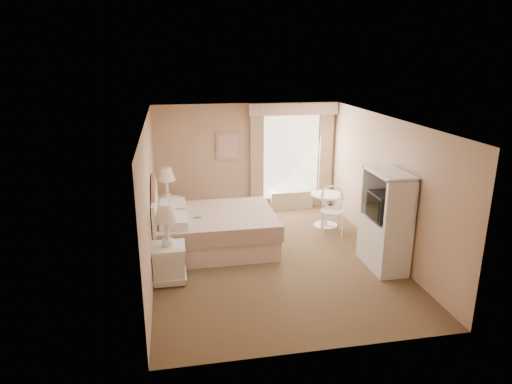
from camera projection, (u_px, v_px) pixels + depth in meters
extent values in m
cube|color=brown|center=(272.00, 258.00, 8.30)|extent=(4.20, 5.50, 0.01)
cube|color=silver|center=(274.00, 120.00, 7.57)|extent=(4.20, 5.50, 0.01)
cube|color=tan|center=(247.00, 158.00, 10.52)|extent=(4.20, 0.01, 2.50)
cube|color=tan|center=(325.00, 259.00, 5.35)|extent=(4.20, 0.01, 2.50)
cube|color=tan|center=(150.00, 199.00, 7.56)|extent=(0.01, 5.50, 2.50)
cube|color=tan|center=(385.00, 186.00, 8.31)|extent=(0.01, 5.50, 2.50)
cube|color=white|center=(291.00, 156.00, 10.68)|extent=(1.30, 0.02, 2.00)
cube|color=tan|center=(257.00, 158.00, 10.48)|extent=(0.30, 0.08, 2.05)
cube|color=tan|center=(326.00, 155.00, 10.78)|extent=(0.30, 0.08, 2.05)
cube|color=tan|center=(293.00, 109.00, 10.26)|extent=(2.05, 0.20, 0.28)
cube|color=beige|center=(291.00, 200.00, 10.90)|extent=(1.00, 0.22, 0.42)
cube|color=tan|center=(227.00, 146.00, 10.32)|extent=(0.52, 0.03, 0.62)
cube|color=beige|center=(227.00, 146.00, 10.30)|extent=(0.42, 0.02, 0.52)
cube|color=tan|center=(214.00, 238.00, 8.68)|extent=(2.24, 1.71, 0.38)
cube|color=#CCAA99|center=(213.00, 221.00, 8.58)|extent=(2.31, 1.77, 0.30)
cube|color=silver|center=(174.00, 221.00, 8.01)|extent=(0.48, 0.66, 0.15)
cube|color=silver|center=(173.00, 206.00, 8.77)|extent=(0.48, 0.66, 0.15)
cube|color=#248536|center=(197.00, 218.00, 8.33)|extent=(0.14, 0.10, 0.01)
cube|color=white|center=(156.00, 222.00, 8.38)|extent=(0.06, 1.82, 1.18)
cylinder|color=#9E7654|center=(156.00, 217.00, 8.35)|extent=(0.05, 1.61, 1.61)
cube|color=white|center=(169.00, 265.00, 7.37)|extent=(0.50, 0.50, 0.54)
cube|color=white|center=(168.00, 247.00, 7.28)|extent=(0.54, 0.54, 0.06)
cube|color=white|center=(170.00, 275.00, 7.42)|extent=(0.54, 0.54, 0.05)
cylinder|color=white|center=(168.00, 243.00, 7.26)|extent=(0.17, 0.17, 0.11)
cylinder|color=white|center=(167.00, 230.00, 7.19)|extent=(0.08, 0.08, 0.43)
cone|color=white|center=(166.00, 213.00, 7.11)|extent=(0.39, 0.39, 0.28)
cube|color=white|center=(168.00, 214.00, 9.72)|extent=(0.49, 0.49, 0.53)
cube|color=white|center=(168.00, 200.00, 9.64)|extent=(0.53, 0.53, 0.06)
cube|color=white|center=(169.00, 222.00, 9.78)|extent=(0.53, 0.53, 0.05)
cylinder|color=white|center=(167.00, 197.00, 9.61)|extent=(0.17, 0.17, 0.11)
cylinder|color=white|center=(167.00, 187.00, 9.55)|extent=(0.07, 0.07, 0.42)
cone|color=white|center=(166.00, 174.00, 9.47)|extent=(0.38, 0.38, 0.28)
cylinder|color=white|center=(325.00, 225.00, 9.82)|extent=(0.50, 0.50, 0.03)
cylinder|color=white|center=(326.00, 210.00, 9.72)|extent=(0.08, 0.08, 0.68)
cylinder|color=white|center=(327.00, 195.00, 9.62)|extent=(0.68, 0.68, 0.04)
cylinder|color=white|center=(323.00, 226.00, 9.13)|extent=(0.03, 0.03, 0.49)
cylinder|color=white|center=(342.00, 227.00, 9.12)|extent=(0.03, 0.03, 0.49)
cylinder|color=white|center=(322.00, 220.00, 9.49)|extent=(0.03, 0.03, 0.49)
cylinder|color=white|center=(340.00, 220.00, 9.47)|extent=(0.03, 0.03, 0.49)
cylinder|color=white|center=(332.00, 211.00, 9.23)|extent=(0.58, 0.58, 0.04)
torus|color=white|center=(332.00, 197.00, 9.30)|extent=(0.48, 0.22, 0.47)
cylinder|color=white|center=(323.00, 199.00, 9.35)|extent=(0.03, 0.03, 0.43)
cylinder|color=white|center=(341.00, 199.00, 9.33)|extent=(0.03, 0.03, 0.43)
cube|color=white|center=(383.00, 244.00, 7.86)|extent=(0.52, 1.03, 0.84)
cube|color=white|center=(401.00, 206.00, 7.17)|extent=(0.52, 0.08, 0.84)
cube|color=white|center=(375.00, 189.00, 8.07)|extent=(0.52, 0.08, 0.84)
cube|color=white|center=(389.00, 173.00, 7.49)|extent=(0.52, 1.03, 0.06)
cube|color=white|center=(400.00, 196.00, 7.66)|extent=(0.04, 1.03, 0.84)
cube|color=black|center=(385.00, 206.00, 7.66)|extent=(0.45, 0.56, 0.45)
cube|color=black|center=(373.00, 207.00, 7.62)|extent=(0.02, 0.47, 0.38)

